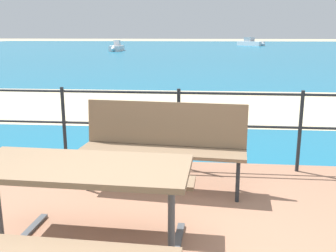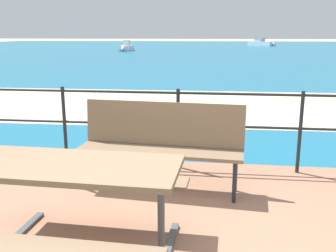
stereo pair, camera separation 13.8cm
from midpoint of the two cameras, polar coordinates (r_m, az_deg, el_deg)
sea_water at (r=42.29m, az=5.24°, el=11.22°), size 90.00×90.00×0.01m
beach_strip at (r=9.46m, az=3.18°, el=3.11°), size 54.07×5.60×0.01m
picnic_table at (r=2.80m, az=-14.24°, el=-9.43°), size 1.57×1.45×0.79m
park_bench at (r=4.14m, az=-1.58°, el=-1.86°), size 1.79×0.56×0.94m
railing_fence at (r=4.76m, az=0.75°, el=1.20°), size 5.94×0.04×1.01m
boat_near at (r=39.20m, az=-7.74°, el=11.46°), size 0.99×3.54×1.06m
boat_mid at (r=56.70m, az=12.13°, el=11.98°), size 3.75×4.05×1.18m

